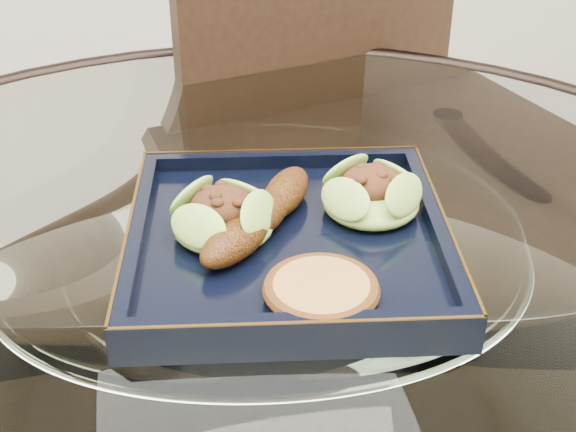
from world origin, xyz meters
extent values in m
cylinder|color=white|center=(0.00, 0.00, 0.76)|extent=(1.10, 1.10, 0.01)
torus|color=black|center=(0.00, 0.00, 0.76)|extent=(1.13, 1.13, 0.02)
cylinder|color=black|center=(0.28, 0.28, 0.38)|extent=(0.04, 0.04, 0.75)
cylinder|color=black|center=(-0.28, 0.28, 0.38)|extent=(0.04, 0.04, 0.75)
cube|color=black|center=(0.22, 0.30, 0.48)|extent=(0.52, 0.52, 0.04)
cube|color=black|center=(0.18, 0.49, 0.76)|extent=(0.41, 0.12, 0.47)
cylinder|color=black|center=(0.00, 0.44, 0.23)|extent=(0.03, 0.03, 0.46)
cylinder|color=black|center=(0.36, 0.52, 0.23)|extent=(0.03, 0.03, 0.46)
cube|color=black|center=(0.03, 0.03, 0.77)|extent=(0.31, 0.31, 0.02)
ellipsoid|color=#578E29|center=(-0.02, 0.04, 0.80)|extent=(0.11, 0.11, 0.03)
ellipsoid|color=olive|center=(0.11, 0.05, 0.80)|extent=(0.10, 0.10, 0.03)
ellipsoid|color=#582C09|center=(0.01, 0.04, 0.80)|extent=(0.13, 0.15, 0.03)
cylinder|color=#C68542|center=(0.04, -0.07, 0.79)|extent=(0.09, 0.09, 0.01)
camera|label=1|loc=(-0.09, -0.53, 1.15)|focal=50.00mm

